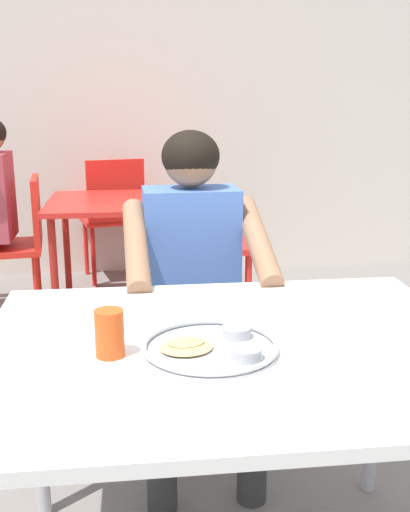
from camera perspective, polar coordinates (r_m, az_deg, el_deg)
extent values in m
cube|color=silver|center=(4.69, -3.64, 19.39)|extent=(12.00, 0.12, 3.40)
cube|color=white|center=(1.48, 2.77, -8.60)|extent=(1.21, 0.95, 0.03)
cylinder|color=#B2B2B7|center=(2.02, -15.42, -14.12)|extent=(0.04, 0.04, 0.71)
cylinder|color=#B2B2B7|center=(2.15, 15.61, -12.39)|extent=(0.04, 0.04, 0.71)
cylinder|color=#B7BABF|center=(1.42, 0.53, -8.83)|extent=(0.32, 0.32, 0.01)
torus|color=#B7BABF|center=(1.42, 0.53, -8.42)|extent=(0.32, 0.32, 0.01)
cylinder|color=#B2B5BA|center=(1.37, 3.89, -9.08)|extent=(0.07, 0.07, 0.03)
cylinder|color=#C65119|center=(1.37, 3.90, -8.87)|extent=(0.06, 0.06, 0.01)
cylinder|color=#B2B5BA|center=(1.48, 2.98, -7.12)|extent=(0.07, 0.07, 0.03)
cylinder|color=maroon|center=(1.48, 2.98, -6.92)|extent=(0.06, 0.06, 0.01)
ellipsoid|color=tan|center=(1.41, -1.74, -8.60)|extent=(0.14, 0.12, 0.01)
ellipsoid|color=tan|center=(1.42, -1.80, -8.08)|extent=(0.10, 0.08, 0.01)
cylinder|color=#D84C19|center=(1.40, -8.93, -7.10)|extent=(0.07, 0.07, 0.11)
cylinder|color=#593319|center=(1.39, -8.99, -5.84)|extent=(0.06, 0.06, 0.02)
cube|color=#3F3F44|center=(2.38, -1.38, -7.58)|extent=(0.44, 0.44, 0.04)
cube|color=#3F3F44|center=(2.49, -1.96, -1.46)|extent=(0.41, 0.05, 0.38)
cylinder|color=#3F3F44|center=(2.34, 3.59, -13.80)|extent=(0.03, 0.03, 0.40)
cylinder|color=#3F3F44|center=(2.30, -5.28, -14.39)|extent=(0.03, 0.03, 0.40)
cylinder|color=#3F3F44|center=(2.64, 2.03, -10.30)|extent=(0.03, 0.03, 0.40)
cylinder|color=#3F3F44|center=(2.61, -5.73, -10.73)|extent=(0.03, 0.03, 0.40)
cylinder|color=#343434|center=(2.09, 4.48, -17.00)|extent=(0.10, 0.10, 0.43)
cylinder|color=#343434|center=(2.15, 3.43, -8.42)|extent=(0.13, 0.40, 0.12)
cylinder|color=#343434|center=(2.06, -4.11, -17.66)|extent=(0.10, 0.10, 0.43)
cylinder|color=#343434|center=(2.11, -4.66, -8.88)|extent=(0.13, 0.40, 0.12)
cube|color=#4C72C6|center=(2.23, -1.30, -0.38)|extent=(0.35, 0.21, 0.53)
cylinder|color=#996B4C|center=(2.06, 4.96, 1.38)|extent=(0.09, 0.46, 0.25)
cylinder|color=#996B4C|center=(2.01, -6.48, 0.98)|extent=(0.09, 0.46, 0.25)
sphere|color=#996B4C|center=(2.16, -1.36, 8.97)|extent=(0.19, 0.19, 0.19)
ellipsoid|color=black|center=(2.16, -1.36, 9.35)|extent=(0.21, 0.20, 0.18)
cube|color=red|center=(3.74, -8.56, 4.99)|extent=(0.79, 0.82, 0.03)
cylinder|color=#AD1E18|center=(3.50, -13.92, -1.90)|extent=(0.04, 0.04, 0.68)
cylinder|color=#AD1E18|center=(3.48, -3.00, -1.58)|extent=(0.04, 0.04, 0.68)
cylinder|color=#AD1E18|center=(4.17, -12.82, 0.82)|extent=(0.04, 0.04, 0.68)
cylinder|color=#AD1E18|center=(4.16, -3.67, 1.10)|extent=(0.04, 0.04, 0.68)
cube|color=red|center=(3.91, -18.28, 0.72)|extent=(0.48, 0.47, 0.04)
cube|color=red|center=(3.85, -15.51, 4.11)|extent=(0.08, 0.40, 0.41)
cylinder|color=red|center=(3.78, -15.52, -2.96)|extent=(0.03, 0.03, 0.40)
cylinder|color=red|center=(4.11, -15.36, -1.54)|extent=(0.03, 0.03, 0.40)
cube|color=red|center=(3.79, 1.64, 1.09)|extent=(0.47, 0.48, 0.04)
cube|color=red|center=(3.75, -1.24, 4.16)|extent=(0.10, 0.40, 0.37)
cylinder|color=red|center=(4.01, 4.00, -1.42)|extent=(0.03, 0.03, 0.40)
cylinder|color=red|center=(3.69, 4.15, -2.90)|extent=(0.03, 0.03, 0.40)
cylinder|color=red|center=(4.02, -0.70, -1.37)|extent=(0.03, 0.03, 0.40)
cylinder|color=red|center=(3.69, -0.97, -2.84)|extent=(0.03, 0.03, 0.40)
cube|color=red|center=(4.51, -8.74, 3.48)|extent=(0.50, 0.48, 0.04)
cube|color=red|center=(4.30, -8.36, 6.08)|extent=(0.40, 0.13, 0.43)
cylinder|color=red|center=(4.68, -11.09, 0.85)|extent=(0.03, 0.03, 0.43)
cylinder|color=red|center=(4.75, -6.97, 1.21)|extent=(0.03, 0.03, 0.43)
cylinder|color=red|center=(4.38, -10.41, -0.06)|extent=(0.03, 0.03, 0.43)
cylinder|color=red|center=(4.45, -6.03, 0.33)|extent=(0.03, 0.03, 0.43)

